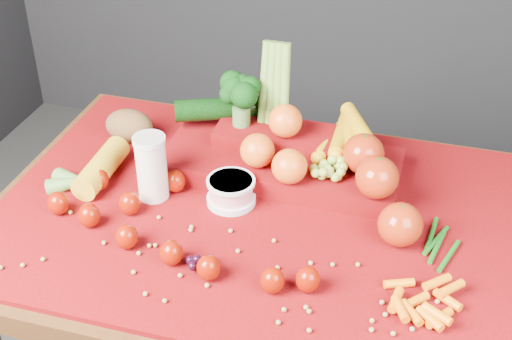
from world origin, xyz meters
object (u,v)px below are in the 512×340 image
(milk_glass, at_px, (151,165))
(yogurt_bowl, at_px, (231,190))
(table, at_px, (253,250))
(produce_mound, at_px, (295,152))

(milk_glass, relative_size, yogurt_bowl, 1.40)
(milk_glass, distance_m, yogurt_bowl, 0.17)
(yogurt_bowl, bearing_deg, table, -15.84)
(milk_glass, bearing_deg, produce_mound, 30.56)
(table, bearing_deg, produce_mound, 71.09)
(table, height_order, milk_glass, milk_glass)
(yogurt_bowl, bearing_deg, produce_mound, 52.30)
(table, height_order, yogurt_bowl, yogurt_bowl)
(yogurt_bowl, distance_m, produce_mound, 0.17)
(table, relative_size, yogurt_bowl, 10.61)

